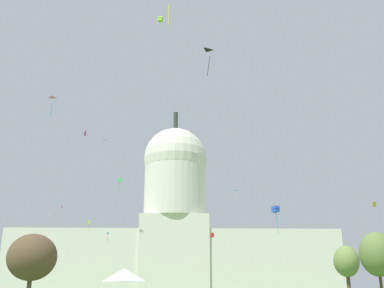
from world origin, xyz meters
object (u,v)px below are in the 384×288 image
kite_red_low (212,235)px  kite_white_low (49,215)px  tree_west_far (32,257)px  kite_magenta_mid (62,207)px  kite_lime_mid (89,224)px  capitol_building (174,233)px  kite_magenta_high (85,133)px  kite_gold_low (374,204)px  kite_black_mid (207,56)px  kite_blue_low (276,210)px  kite_violet_high (104,141)px  kite_pink_mid (51,99)px  tree_east_mid (346,262)px  kite_lime_high (160,19)px  kite_turquoise_mid (108,234)px  event_tent (124,285)px  kite_orange_high (170,4)px  kite_cyan_mid (236,192)px  tree_east_near (378,254)px  kite_green_mid (120,181)px

kite_red_low → kite_white_low: kite_white_low is taller
tree_west_far → kite_magenta_mid: size_ratio=14.19×
kite_lime_mid → capitol_building: bearing=84.6°
kite_red_low → kite_magenta_high: bearing=133.2°
kite_gold_low → kite_black_mid: 46.61m
kite_blue_low → kite_violet_high: size_ratio=1.22×
kite_blue_low → kite_pink_mid: bearing=-29.3°
capitol_building → kite_white_low: bearing=-105.9°
capitol_building → tree_east_mid: capitol_building is taller
kite_lime_high → kite_magenta_mid: (-29.40, 46.07, -33.29)m
kite_turquoise_mid → kite_magenta_high: kite_magenta_high is taller
event_tent → kite_lime_mid: kite_lime_mid is taller
capitol_building → kite_orange_high: size_ratio=34.63×
capitol_building → kite_white_low: 90.54m
kite_orange_high → kite_cyan_mid: 88.20m
kite_lime_high → kite_orange_high: bearing=105.6°
kite_lime_high → kite_magenta_high: size_ratio=2.76×
kite_red_low → kite_white_low: (-35.56, -35.47, 0.31)m
kite_lime_high → kite_magenta_high: kite_lime_high is taller
tree_east_mid → kite_magenta_mid: (-74.19, 20.85, 16.26)m
kite_lime_high → kite_turquoise_mid: size_ratio=1.01×
tree_west_far → kite_white_low: bearing=50.0°
kite_gold_low → tree_east_near: bearing=-78.8°
kite_black_mid → kite_violet_high: bearing=-97.9°
kite_magenta_mid → kite_black_mid: kite_black_mid is taller
kite_cyan_mid → kite_lime_high: bearing=-105.5°
tree_east_mid → kite_black_mid: (-36.84, -54.33, 25.17)m
kite_red_low → kite_violet_high: bearing=96.2°
kite_lime_high → kite_white_low: (-21.75, 6.79, -41.35)m
tree_east_mid → kite_lime_high: (-44.79, -25.22, 49.55)m
kite_lime_high → kite_red_low: bearing=-97.0°
kite_lime_high → kite_red_low: (13.81, 42.26, -41.67)m
kite_lime_high → kite_lime_mid: size_ratio=1.05×
capitol_building → kite_orange_high: 132.32m
kite_black_mid → kite_cyan_mid: bearing=-125.1°
kite_red_low → kite_lime_mid: 36.61m
kite_black_mid → kite_orange_high: bearing=35.8°
kite_orange_high → kite_green_mid: (-11.78, 51.53, -10.55)m
event_tent → tree_east_near: tree_east_near is taller
tree_east_mid → kite_magenta_mid: 78.76m
kite_pink_mid → tree_east_mid: bearing=33.2°
capitol_building → kite_turquoise_mid: capitol_building is taller
kite_magenta_mid → capitol_building: bearing=161.6°
kite_lime_high → capitol_building: bearing=-80.7°
tree_east_mid → kite_magenta_high: kite_magenta_high is taller
kite_green_mid → kite_cyan_mid: 46.16m
kite_black_mid → tree_east_mid: bearing=-149.3°
kite_black_mid → kite_blue_low: 25.97m
kite_lime_high → kite_magenta_high: 49.00m
kite_green_mid → kite_red_low: bearing=-88.9°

